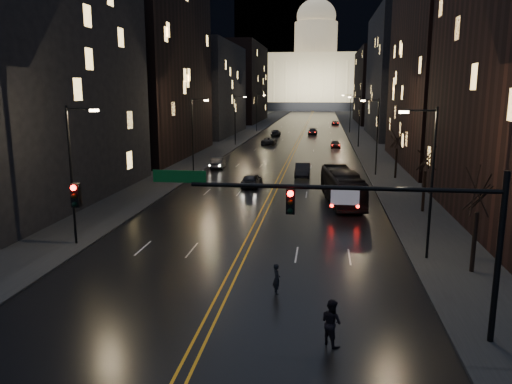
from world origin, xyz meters
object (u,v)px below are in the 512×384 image
at_px(bus, 342,187).
at_px(oncoming_car_a, 252,180).
at_px(traffic_signal, 352,216).
at_px(oncoming_car_b, 218,163).
at_px(pedestrian_a, 277,279).
at_px(receding_car_a, 303,170).
at_px(pedestrian_b, 331,322).

bearing_deg(bus, oncoming_car_a, 137.88).
relative_size(traffic_signal, oncoming_car_b, 3.89).
xyz_separation_m(bus, oncoming_car_a, (-9.04, 6.26, -0.72)).
height_order(oncoming_car_a, pedestrian_a, pedestrian_a).
distance_m(receding_car_a, pedestrian_a, 34.35).
distance_m(receding_car_a, pedestrian_b, 39.20).
height_order(traffic_signal, oncoming_car_b, traffic_signal).
relative_size(oncoming_car_b, receding_car_a, 0.92).
height_order(bus, pedestrian_b, bus).
bearing_deg(pedestrian_b, receding_car_a, -40.07).
bearing_deg(oncoming_car_b, bus, 126.18).
height_order(bus, pedestrian_a, bus).
bearing_deg(oncoming_car_a, receding_car_a, -123.22).
xyz_separation_m(oncoming_car_a, pedestrian_b, (7.72, -32.04, 0.20)).
bearing_deg(traffic_signal, receding_car_a, 95.09).
bearing_deg(pedestrian_b, bus, -46.99).
relative_size(oncoming_car_b, pedestrian_a, 2.87).
xyz_separation_m(traffic_signal, pedestrian_b, (-0.68, -0.82, -4.15)).
height_order(receding_car_a, pedestrian_a, receding_car_a).
bearing_deg(pedestrian_a, traffic_signal, -161.42).
xyz_separation_m(oncoming_car_b, pedestrian_a, (11.13, -39.08, 0.04)).
distance_m(oncoming_car_a, pedestrian_b, 32.96).
height_order(oncoming_car_b, pedestrian_a, pedestrian_a).
bearing_deg(bus, receding_car_a, 99.47).
relative_size(bus, receding_car_a, 2.19).
xyz_separation_m(oncoming_car_b, receding_car_a, (11.00, -4.73, 0.07)).
relative_size(traffic_signal, receding_car_a, 3.57).
bearing_deg(pedestrian_b, traffic_signal, -83.74).
height_order(oncoming_car_b, receding_car_a, receding_car_a).
bearing_deg(receding_car_a, oncoming_car_a, -125.69).
distance_m(oncoming_car_a, receding_car_a, 8.65).
xyz_separation_m(receding_car_a, pedestrian_a, (0.13, -34.35, -0.02)).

